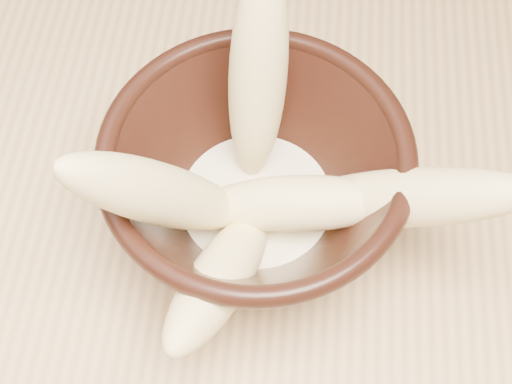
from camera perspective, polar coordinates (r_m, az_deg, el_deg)
table at (r=0.65m, az=11.95°, el=-14.72°), size 1.20×0.80×0.75m
bowl at (r=0.54m, az=-0.00°, el=0.54°), size 0.23×0.23×0.12m
milk_puddle at (r=0.56m, az=0.00°, el=-0.97°), size 0.13×0.13×0.02m
banana_upright at (r=0.51m, az=0.14°, el=9.12°), size 0.05×0.10×0.19m
banana_left at (r=0.48m, az=-7.51°, el=-0.21°), size 0.14×0.11×0.18m
banana_right at (r=0.51m, az=11.59°, el=-0.46°), size 0.19×0.08×0.15m
banana_across at (r=0.52m, az=3.20°, el=-0.92°), size 0.15×0.04×0.07m
banana_front at (r=0.49m, az=-2.91°, el=-6.87°), size 0.09×0.16×0.11m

